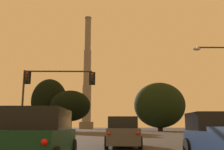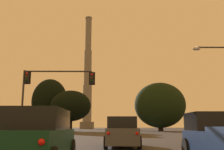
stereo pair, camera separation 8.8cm
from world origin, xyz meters
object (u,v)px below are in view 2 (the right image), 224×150
suv_center_lane_front (122,132)px  traffic_light_overhead_left (47,86)px  smokestack (88,83)px  suv_left_lane_second (36,138)px

suv_center_lane_front → traffic_light_overhead_left: traffic_light_overhead_left is taller
traffic_light_overhead_left → smokestack: size_ratio=0.12×
suv_center_lane_front → suv_left_lane_second: 8.68m
traffic_light_overhead_left → smokestack: 107.79m
traffic_light_overhead_left → smokestack: (-4.95, 106.21, 17.73)m
smokestack → suv_left_lane_second: bearing=-86.1°
suv_center_lane_front → traffic_light_overhead_left: 10.50m
suv_left_lane_second → smokestack: smokestack is taller
suv_left_lane_second → suv_center_lane_front: bearing=67.8°
suv_center_lane_front → suv_left_lane_second: same height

